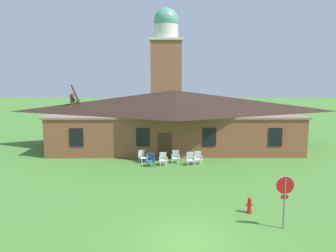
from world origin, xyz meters
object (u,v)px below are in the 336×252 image
Objects in this scene: lawn_chair_near_door at (151,159)px; lawn_chair_far_side at (198,157)px; lawn_chair_right_end at (190,158)px; lawn_chair_middle at (176,156)px; fire_hydrant at (250,205)px; lawn_chair_by_porch at (142,156)px; lawn_chair_left_end at (163,158)px; stop_sign at (285,192)px.

lawn_chair_near_door and lawn_chair_far_side have the same top height.
lawn_chair_right_end is 0.67m from lawn_chair_far_side.
fire_hydrant is at bearing -71.08° from lawn_chair_middle.
lawn_chair_by_porch and lawn_chair_left_end have the same top height.
lawn_chair_by_porch is at bearing 123.20° from lawn_chair_near_door.
lawn_chair_middle is at bearing 111.01° from stop_sign.
stop_sign reaches higher than fire_hydrant.
stop_sign is at bearing -73.04° from lawn_chair_right_end.
lawn_chair_by_porch and lawn_chair_far_side have the same top height.
lawn_chair_by_porch is 1.00× the size of lawn_chair_middle.
lawn_chair_near_door is (-6.21, 10.33, -1.16)m from stop_sign.
lawn_chair_far_side is (-2.62, 10.86, -1.16)m from stop_sign.
lawn_chair_left_end is 1.21× the size of fire_hydrant.
lawn_chair_by_porch is 2.60m from lawn_chair_middle.
lawn_chair_far_side is at bearing 103.57° from stop_sign.
lawn_chair_middle is at bearing -3.63° from lawn_chair_by_porch.
lawn_chair_middle is at bearing 167.21° from lawn_chair_far_side.
lawn_chair_near_door is 0.95m from lawn_chair_left_end.
lawn_chair_right_end and lawn_chair_far_side have the same top height.
lawn_chair_near_door is 3.63m from lawn_chair_far_side.
lawn_chair_far_side is at bearing 99.77° from fire_hydrant.
lawn_chair_left_end is 9.87m from fire_hydrant.
lawn_chair_near_door is 1.00× the size of lawn_chair_right_end.
lawn_chair_left_end is 1.00× the size of lawn_chair_far_side.
lawn_chair_by_porch and lawn_chair_right_end have the same top height.
stop_sign is at bearing -63.42° from lawn_chair_left_end.
lawn_chair_left_end reaches higher than fire_hydrant.
lawn_chair_far_side is at bearing 6.15° from lawn_chair_left_end.
lawn_chair_by_porch is at bearing 176.37° from lawn_chair_middle.
lawn_chair_by_porch is at bearing 172.70° from lawn_chair_far_side.
fire_hydrant is (-1.04, 1.67, -1.28)m from stop_sign.
lawn_chair_middle is 1.00× the size of lawn_chair_right_end.
stop_sign is 11.13m from lawn_chair_right_end.
lawn_chair_by_porch is at bearing 167.45° from lawn_chair_right_end.
lawn_chair_right_end is (1.09, -0.66, 0.00)m from lawn_chair_middle.
lawn_chair_by_porch is 1.00× the size of lawn_chair_right_end.
stop_sign is 2.98× the size of fire_hydrant.
lawn_chair_right_end is at bearing -31.04° from lawn_chair_middle.
stop_sign reaches higher than lawn_chair_far_side.
stop_sign is 12.11m from lawn_chair_near_door.
stop_sign is 11.23m from lawn_chair_far_side.
stop_sign is 2.46× the size of lawn_chair_far_side.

